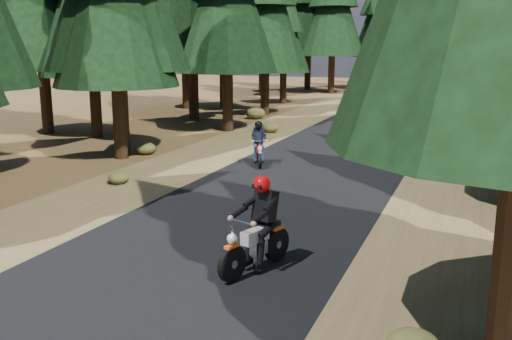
# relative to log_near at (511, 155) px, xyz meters

# --- Properties ---
(ground) EXTENTS (120.00, 120.00, 0.00)m
(ground) POSITION_rel_log_near_xyz_m (-6.30, -11.23, -0.16)
(ground) COLOR #4D371B
(ground) RESTS_ON ground
(road) EXTENTS (6.00, 100.00, 0.01)m
(road) POSITION_rel_log_near_xyz_m (-6.30, -6.23, -0.15)
(road) COLOR black
(road) RESTS_ON ground
(shoulder_l) EXTENTS (3.20, 100.00, 0.01)m
(shoulder_l) POSITION_rel_log_near_xyz_m (-10.90, -6.23, -0.16)
(shoulder_l) COLOR brown
(shoulder_l) RESTS_ON ground
(shoulder_r) EXTENTS (3.20, 100.00, 0.01)m
(shoulder_r) POSITION_rel_log_near_xyz_m (-1.70, -6.23, -0.16)
(shoulder_r) COLOR brown
(shoulder_r) RESTS_ON ground
(log_near) EXTENTS (5.30, 2.98, 0.32)m
(log_near) POSITION_rel_log_near_xyz_m (0.00, 0.00, 0.00)
(log_near) COLOR #4C4233
(log_near) RESTS_ON ground
(understory_shrubs) EXTENTS (15.45, 28.56, 0.65)m
(understory_shrubs) POSITION_rel_log_near_xyz_m (-4.91, -3.38, 0.10)
(understory_shrubs) COLOR #474C1E
(understory_shrubs) RESTS_ON ground
(rider_lead) EXTENTS (1.19, 2.12, 1.81)m
(rider_lead) POSITION_rel_log_near_xyz_m (-4.90, -13.32, 0.45)
(rider_lead) COLOR beige
(rider_lead) RESTS_ON road
(rider_follow) EXTENTS (1.20, 1.80, 1.55)m
(rider_follow) POSITION_rel_log_near_xyz_m (-8.30, -4.39, 0.36)
(rider_follow) COLOR maroon
(rider_follow) RESTS_ON road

